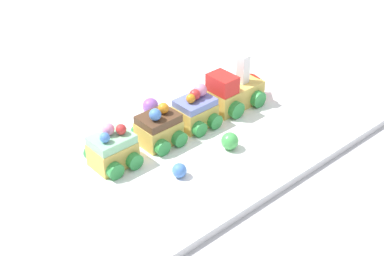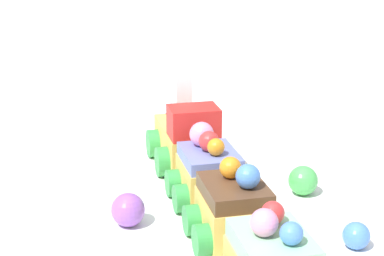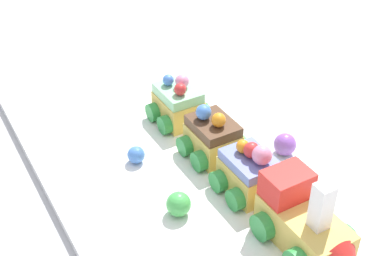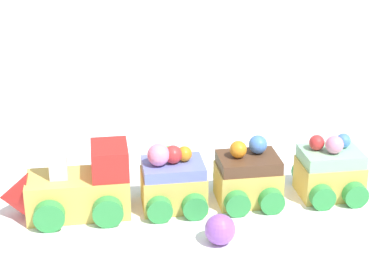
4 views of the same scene
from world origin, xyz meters
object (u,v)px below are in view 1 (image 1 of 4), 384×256
object	(u,v)px
cake_train_locomotive	(237,91)
gumball_purple	(151,106)
cake_car_mint	(113,150)
gumball_green	(230,141)
gumball_blue	(179,170)
cake_car_chocolate	(159,129)
cake_car_blueberry	(195,111)

from	to	relation	value
cake_train_locomotive	gumball_purple	size ratio (longest dim) A/B	4.44
cake_train_locomotive	cake_car_mint	size ratio (longest dim) A/B	1.76
gumball_green	gumball_blue	world-z (taller)	gumball_green
cake_car_chocolate	gumball_purple	distance (m)	0.09
gumball_green	cake_car_blueberry	bearing A→B (deg)	86.05
cake_car_blueberry	cake_car_chocolate	xyz separation A→B (m)	(-0.08, -0.00, -0.00)
gumball_green	gumball_purple	distance (m)	0.16
cake_train_locomotive	gumball_green	size ratio (longest dim) A/B	4.58
cake_car_mint	cake_car_chocolate	bearing A→B (deg)	-0.17
cake_car_blueberry	gumball_blue	distance (m)	0.14
cake_train_locomotive	cake_car_chocolate	xyz separation A→B (m)	(-0.17, -0.00, -0.00)
cake_car_chocolate	gumball_purple	xyz separation A→B (m)	(0.04, 0.08, -0.01)
gumball_blue	cake_car_chocolate	bearing A→B (deg)	69.73
cake_train_locomotive	cake_car_chocolate	world-z (taller)	cake_train_locomotive
cake_car_chocolate	gumball_purple	size ratio (longest dim) A/B	2.52
gumball_blue	cake_train_locomotive	bearing A→B (deg)	23.34
cake_car_chocolate	cake_car_mint	distance (m)	0.08
cake_car_blueberry	gumball_blue	bearing A→B (deg)	-141.38
cake_train_locomotive	cake_car_mint	world-z (taller)	cake_train_locomotive
cake_train_locomotive	gumball_green	bearing A→B (deg)	-140.56
cake_car_chocolate	gumball_green	xyz separation A→B (m)	(0.07, -0.08, -0.01)
gumball_green	gumball_purple	xyz separation A→B (m)	(-0.03, 0.16, 0.00)
cake_train_locomotive	cake_car_chocolate	size ratio (longest dim) A/B	1.76
cake_car_blueberry	gumball_blue	size ratio (longest dim) A/B	3.32
cake_train_locomotive	gumball_purple	world-z (taller)	cake_train_locomotive
cake_car_chocolate	gumball_blue	distance (m)	0.09
cake_car_blueberry	gumball_blue	world-z (taller)	cake_car_blueberry
gumball_blue	cake_car_mint	bearing A→B (deg)	121.67
cake_car_chocolate	gumball_green	world-z (taller)	cake_car_chocolate
cake_car_chocolate	gumball_green	bearing A→B (deg)	-50.98
cake_train_locomotive	gumball_purple	distance (m)	0.15
cake_car_chocolate	cake_car_mint	world-z (taller)	same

